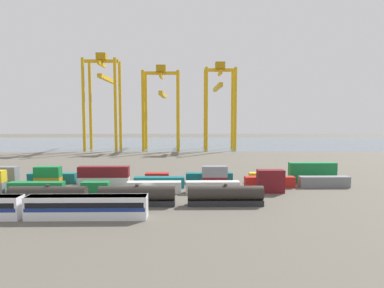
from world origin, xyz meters
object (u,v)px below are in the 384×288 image
(freight_tank_row, at_px, (137,196))
(gantry_crane_east, at_px, (219,97))
(shipping_container_15, at_px, (215,182))
(gantry_crane_west, at_px, (103,91))
(gantry_crane_central, at_px, (162,99))
(shipping_container_2, at_px, (37,188))
(passenger_train, at_px, (24,206))

(freight_tank_row, distance_m, gantry_crane_east, 118.04)
(shipping_container_15, bearing_deg, gantry_crane_west, 117.57)
(shipping_container_15, height_order, gantry_crane_central, gantry_crane_central)
(shipping_container_2, height_order, shipping_container_15, same)
(passenger_train, distance_m, gantry_crane_west, 123.72)
(passenger_train, relative_size, gantry_crane_east, 0.93)
(gantry_crane_central, bearing_deg, gantry_crane_east, 0.65)
(freight_tank_row, distance_m, gantry_crane_central, 114.36)
(passenger_train, relative_size, gantry_crane_central, 0.97)
(shipping_container_2, bearing_deg, gantry_crane_west, 95.27)
(gantry_crane_east, bearing_deg, shipping_container_2, -116.55)
(freight_tank_row, relative_size, gantry_crane_west, 1.00)
(passenger_train, bearing_deg, shipping_container_2, 108.21)
(gantry_crane_west, distance_m, gantry_crane_east, 60.07)
(freight_tank_row, xyz_separation_m, gantry_crane_west, (-33.29, 111.55, 28.02))
(shipping_container_2, height_order, gantry_crane_east, gantry_crane_east)
(shipping_container_15, xyz_separation_m, gantry_crane_central, (-19.68, 95.40, 24.55))
(freight_tank_row, bearing_deg, gantry_crane_east, 76.60)
(freight_tank_row, distance_m, shipping_container_15, 23.18)
(freight_tank_row, xyz_separation_m, shipping_container_15, (16.39, 16.39, -0.65))
(passenger_train, distance_m, shipping_container_2, 19.67)
(freight_tank_row, height_order, gantry_crane_west, gantry_crane_west)
(shipping_container_2, bearing_deg, gantry_crane_east, 63.45)
(shipping_container_15, bearing_deg, shipping_container_2, -171.94)
(freight_tank_row, height_order, shipping_container_2, freight_tank_row)
(passenger_train, bearing_deg, freight_tank_row, 24.14)
(shipping_container_15, distance_m, gantry_crane_west, 111.11)
(shipping_container_2, xyz_separation_m, shipping_container_15, (40.38, 5.72, 0.00))
(passenger_train, bearing_deg, gantry_crane_west, 97.36)
(gantry_crane_west, bearing_deg, gantry_crane_east, 0.55)
(gantry_crane_central, bearing_deg, passenger_train, -96.93)
(passenger_train, bearing_deg, gantry_crane_central, 83.07)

